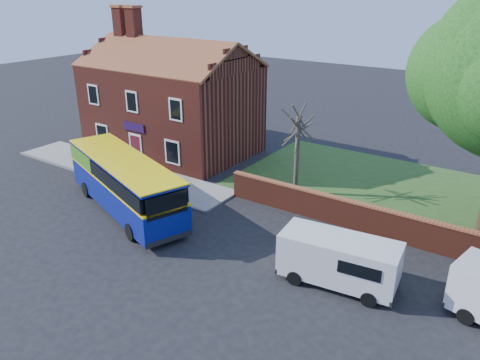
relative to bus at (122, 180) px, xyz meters
The scene contains 9 objects.
ground 3.45m from the bus, 39.87° to the right, with size 120.00×120.00×0.00m, color black.
pavement 6.35m from the bus, 140.83° to the left, with size 18.00×3.50×0.12m, color gray.
kerb 5.47m from the bus, 155.98° to the left, with size 18.00×0.15×0.14m, color slate.
grass_strip 18.96m from the bus, 36.06° to the left, with size 26.00×12.00×0.04m, color #426B28.
shop_building 10.85m from the bus, 116.36° to the left, with size 12.30×8.13×10.50m.
boundary_wall 16.12m from the bus, 18.52° to the left, with size 22.00×0.38×1.60m.
bus is the anchor object (origin of this frame).
van_near 13.21m from the bus, ahead, with size 5.19×2.54×2.19m.
bare_tree 10.41m from the bus, 46.57° to the left, with size 2.01×2.39×5.36m.
Camera 1 is at (17.04, -14.59, 11.99)m, focal length 35.00 mm.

